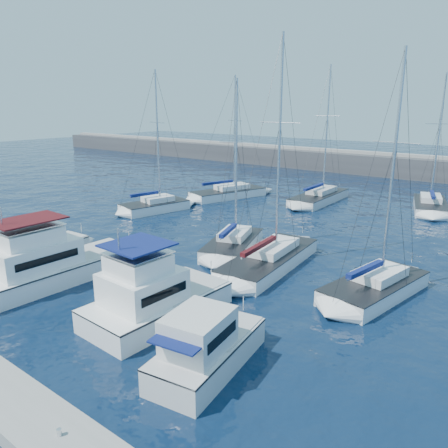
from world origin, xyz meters
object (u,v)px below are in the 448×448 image
Objects in this scene: motor_yacht_port_outer at (35,249)px; sailboat_mid_e at (375,287)px; sailboat_back_c at (430,206)px; sailboat_mid_a at (155,206)px; sailboat_back_b at (319,197)px; sailboat_mid_d at (270,260)px; sailboat_back_a at (228,193)px; motor_yacht_stbd_outer at (205,349)px; motor_yacht_stbd_inner at (152,299)px; motor_yacht_port_inner at (49,265)px; sailboat_mid_c at (233,244)px.

sailboat_mid_e is (20.78, 8.98, -0.42)m from motor_yacht_port_outer.
motor_yacht_port_outer is 37.87m from sailboat_back_c.
sailboat_back_b reaches higher than sailboat_mid_a.
sailboat_mid_d is 7.29m from sailboat_mid_e.
sailboat_mid_d is 1.08× the size of sailboat_back_a.
sailboat_mid_d reaches higher than sailboat_back_c.
sailboat_back_c is at bearing 73.82° from sailboat_mid_d.
sailboat_mid_a is at bearing -157.73° from sailboat_back_c.
motor_yacht_stbd_outer is 34.59m from sailboat_back_a.
motor_yacht_port_outer is at bearing -134.43° from sailboat_back_c.
motor_yacht_stbd_outer is 35.84m from sailboat_back_c.
sailboat_back_a is at bearing 128.97° from sailboat_mid_d.
sailboat_mid_d reaches higher than motor_yacht_stbd_inner.
sailboat_back_a reaches higher than motor_yacht_port_inner.
sailboat_mid_d is (-4.17, 11.86, -0.43)m from motor_yacht_stbd_outer.
sailboat_mid_a is 1.02× the size of sailboat_mid_e.
sailboat_mid_d is (3.94, -1.12, 0.00)m from sailboat_mid_c.
motor_yacht_stbd_outer is 0.45× the size of sailboat_back_c.
motor_yacht_stbd_inner is 0.54× the size of sailboat_mid_a.
sailboat_mid_c is at bearing -33.27° from sailboat_back_a.
sailboat_back_a reaches higher than sailboat_back_c.
sailboat_mid_d is at bearing -34.80° from sailboat_mid_c.
sailboat_mid_c is at bearing -176.29° from sailboat_mid_e.
motor_yacht_stbd_outer is 0.42× the size of sailboat_back_b.
sailboat_mid_e is (8.12, 9.85, -0.61)m from motor_yacht_stbd_inner.
sailboat_back_b is at bearing 101.76° from sailboat_mid_d.
motor_yacht_port_inner is 1.36× the size of motor_yacht_stbd_inner.
motor_yacht_stbd_inner is 0.56× the size of sailboat_mid_e.
sailboat_mid_a is (-4.34, 15.61, -0.41)m from motor_yacht_port_outer.
motor_yacht_stbd_outer is 15.32m from sailboat_mid_c.
motor_yacht_port_outer is 30.87m from sailboat_back_b.
sailboat_mid_c is at bearing 113.46° from motor_yacht_stbd_outer.
sailboat_back_a reaches higher than motor_yacht_stbd_outer.
motor_yacht_port_inner reaches higher than motor_yacht_stbd_outer.
sailboat_mid_c is (-8.12, 12.98, -0.43)m from motor_yacht_stbd_outer.
motor_yacht_port_outer is 17.87m from motor_yacht_stbd_outer.
motor_yacht_port_outer is at bearing -150.74° from sailboat_mid_d.
motor_yacht_stbd_inner is at bearing 152.01° from motor_yacht_stbd_outer.
sailboat_back_c is (14.10, 34.63, -0.62)m from motor_yacht_port_inner.
motor_yacht_stbd_outer is 34.29m from sailboat_back_b.
sailboat_back_a is at bearing 154.97° from sailboat_mid_e.
sailboat_back_b is at bearing 72.89° from motor_yacht_port_outer.
sailboat_mid_e is at bearing -99.62° from sailboat_back_c.
motor_yacht_port_inner is 37.40m from sailboat_back_c.
motor_yacht_stbd_inner is 31.37m from sailboat_back_b.
motor_yacht_port_inner is 27.78m from sailboat_back_a.
sailboat_back_b is at bearing 99.21° from motor_yacht_stbd_outer.
sailboat_back_b is at bearing 43.69° from sailboat_back_a.
sailboat_back_a reaches higher than motor_yacht_stbd_inner.
motor_yacht_port_inner is at bearing -96.54° from sailboat_back_b.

